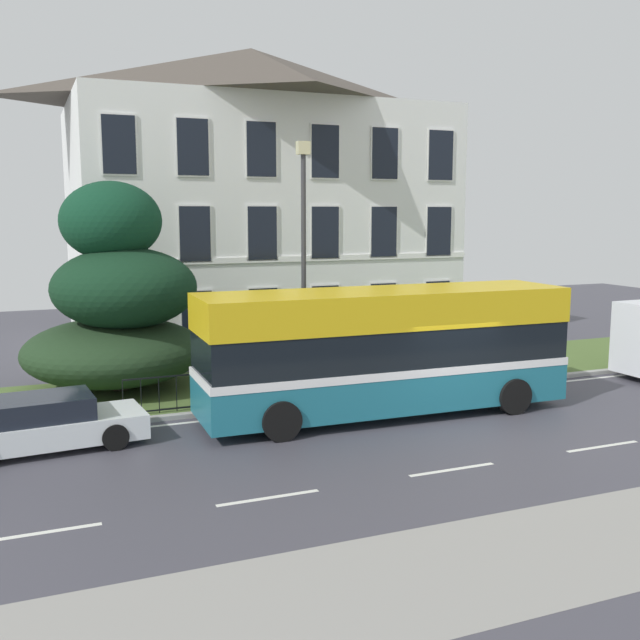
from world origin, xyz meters
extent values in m
cube|color=#403F48|center=(0.00, 0.00, -0.03)|extent=(60.00, 56.00, 0.06)
cube|color=silver|center=(0.00, 3.65, 0.00)|extent=(54.00, 0.14, 0.01)
cube|color=silver|center=(-10.00, -1.80, 0.00)|extent=(2.00, 0.12, 0.01)
cube|color=silver|center=(-6.00, -1.80, 0.00)|extent=(2.00, 0.12, 0.01)
cube|color=silver|center=(-2.00, -1.80, 0.00)|extent=(2.00, 0.12, 0.01)
cube|color=silver|center=(2.00, -1.80, 0.00)|extent=(2.00, 0.12, 0.01)
cube|color=#9E9E99|center=(0.00, 4.12, 0.06)|extent=(57.00, 0.24, 0.12)
cube|color=#4D6630|center=(0.00, 6.60, 0.06)|extent=(57.00, 4.73, 0.12)
cube|color=silver|center=(-1.02, 15.23, 4.77)|extent=(14.26, 9.79, 9.30)
pyramid|color=#4B433B|center=(-1.02, 15.23, 10.62)|extent=(14.55, 9.99, 2.39)
cube|color=white|center=(-1.02, 10.30, 3.63)|extent=(14.26, 0.06, 0.20)
cube|color=#2D333D|center=(-1.02, 10.29, 1.22)|extent=(1.10, 0.06, 2.20)
cube|color=white|center=(-6.96, 10.29, 1.69)|extent=(1.15, 0.04, 1.95)
cube|color=black|center=(-6.96, 10.27, 1.69)|extent=(1.05, 0.03, 1.85)
cube|color=white|center=(-4.59, 10.29, 1.69)|extent=(1.15, 0.04, 1.95)
cube|color=black|center=(-4.59, 10.27, 1.69)|extent=(1.05, 0.03, 1.85)
cube|color=white|center=(-2.21, 10.29, 1.69)|extent=(1.15, 0.04, 1.95)
cube|color=black|center=(-2.21, 10.27, 1.69)|extent=(1.05, 0.03, 1.85)
cube|color=white|center=(0.17, 10.29, 1.69)|extent=(1.15, 0.04, 1.95)
cube|color=black|center=(0.17, 10.27, 1.69)|extent=(1.05, 0.03, 1.85)
cube|color=white|center=(2.54, 10.29, 1.69)|extent=(1.15, 0.04, 1.95)
cube|color=black|center=(2.54, 10.27, 1.69)|extent=(1.05, 0.03, 1.85)
cube|color=white|center=(4.92, 10.29, 1.69)|extent=(1.15, 0.04, 1.95)
cube|color=black|center=(4.92, 10.27, 1.69)|extent=(1.05, 0.03, 1.85)
cube|color=white|center=(-6.96, 10.29, 4.56)|extent=(1.15, 0.04, 1.95)
cube|color=black|center=(-6.96, 10.27, 4.56)|extent=(1.05, 0.03, 1.85)
cube|color=white|center=(-4.59, 10.29, 4.56)|extent=(1.15, 0.04, 1.95)
cube|color=black|center=(-4.59, 10.27, 4.56)|extent=(1.05, 0.03, 1.85)
cube|color=white|center=(-2.21, 10.29, 4.56)|extent=(1.15, 0.04, 1.95)
cube|color=black|center=(-2.21, 10.27, 4.56)|extent=(1.05, 0.03, 1.85)
cube|color=white|center=(0.17, 10.29, 4.56)|extent=(1.15, 0.04, 1.95)
cube|color=black|center=(0.17, 10.27, 4.56)|extent=(1.05, 0.03, 1.85)
cube|color=white|center=(2.54, 10.29, 4.56)|extent=(1.15, 0.04, 1.95)
cube|color=black|center=(2.54, 10.27, 4.56)|extent=(1.05, 0.03, 1.85)
cube|color=white|center=(4.92, 10.29, 4.56)|extent=(1.15, 0.04, 1.95)
cube|color=black|center=(4.92, 10.27, 4.56)|extent=(1.05, 0.03, 1.85)
cube|color=white|center=(-6.96, 10.29, 7.42)|extent=(1.15, 0.04, 1.95)
cube|color=black|center=(-6.96, 10.27, 7.42)|extent=(1.05, 0.03, 1.85)
cube|color=white|center=(-4.59, 10.29, 7.42)|extent=(1.15, 0.04, 1.95)
cube|color=black|center=(-4.59, 10.27, 7.42)|extent=(1.05, 0.03, 1.85)
cube|color=white|center=(-2.21, 10.29, 7.42)|extent=(1.15, 0.04, 1.95)
cube|color=black|center=(-2.21, 10.27, 7.42)|extent=(1.05, 0.03, 1.85)
cube|color=white|center=(0.17, 10.29, 7.42)|extent=(1.15, 0.04, 1.95)
cube|color=black|center=(0.17, 10.27, 7.42)|extent=(1.05, 0.03, 1.85)
cube|color=white|center=(2.54, 10.29, 7.42)|extent=(1.15, 0.04, 1.95)
cube|color=black|center=(2.54, 10.27, 7.42)|extent=(1.05, 0.03, 1.85)
cube|color=white|center=(4.92, 10.29, 7.42)|extent=(1.15, 0.04, 1.95)
cube|color=black|center=(4.92, 10.27, 7.42)|extent=(1.05, 0.03, 1.85)
cube|color=black|center=(-1.02, 4.40, 1.07)|extent=(13.65, 0.04, 0.04)
cube|color=black|center=(-1.02, 4.40, 0.20)|extent=(13.65, 0.04, 0.04)
cylinder|color=black|center=(-7.85, 4.40, 0.59)|extent=(0.02, 0.02, 0.95)
cylinder|color=black|center=(-7.39, 4.40, 0.59)|extent=(0.02, 0.02, 0.95)
cylinder|color=black|center=(-6.94, 4.40, 0.59)|extent=(0.02, 0.02, 0.95)
cylinder|color=black|center=(-6.48, 4.40, 0.59)|extent=(0.02, 0.02, 0.95)
cylinder|color=black|center=(-6.03, 4.40, 0.59)|extent=(0.02, 0.02, 0.95)
cylinder|color=black|center=(-5.57, 4.40, 0.59)|extent=(0.02, 0.02, 0.95)
cylinder|color=black|center=(-5.12, 4.40, 0.59)|extent=(0.02, 0.02, 0.95)
cylinder|color=black|center=(-4.66, 4.40, 0.59)|extent=(0.02, 0.02, 0.95)
cylinder|color=black|center=(-4.21, 4.40, 0.59)|extent=(0.02, 0.02, 0.95)
cylinder|color=black|center=(-3.75, 4.40, 0.59)|extent=(0.02, 0.02, 0.95)
cylinder|color=black|center=(-3.30, 4.40, 0.59)|extent=(0.02, 0.02, 0.95)
cylinder|color=black|center=(-2.84, 4.40, 0.59)|extent=(0.02, 0.02, 0.95)
cylinder|color=black|center=(-2.39, 4.40, 0.59)|extent=(0.02, 0.02, 0.95)
cylinder|color=black|center=(-1.93, 4.40, 0.59)|extent=(0.02, 0.02, 0.95)
cylinder|color=black|center=(-1.48, 4.40, 0.59)|extent=(0.02, 0.02, 0.95)
cylinder|color=black|center=(-1.02, 4.40, 0.59)|extent=(0.02, 0.02, 0.95)
cylinder|color=black|center=(-0.57, 4.40, 0.59)|extent=(0.02, 0.02, 0.95)
cylinder|color=black|center=(-0.11, 4.40, 0.59)|extent=(0.02, 0.02, 0.95)
cylinder|color=black|center=(0.34, 4.40, 0.59)|extent=(0.02, 0.02, 0.95)
cylinder|color=black|center=(0.80, 4.40, 0.59)|extent=(0.02, 0.02, 0.95)
cylinder|color=black|center=(1.25, 4.40, 0.59)|extent=(0.02, 0.02, 0.95)
cylinder|color=black|center=(1.71, 4.40, 0.59)|extent=(0.02, 0.02, 0.95)
cylinder|color=black|center=(2.16, 4.40, 0.59)|extent=(0.02, 0.02, 0.95)
cylinder|color=black|center=(2.62, 4.40, 0.59)|extent=(0.02, 0.02, 0.95)
cylinder|color=black|center=(3.07, 4.40, 0.59)|extent=(0.02, 0.02, 0.95)
cylinder|color=black|center=(3.53, 4.40, 0.59)|extent=(0.02, 0.02, 0.95)
cylinder|color=black|center=(3.98, 4.40, 0.59)|extent=(0.02, 0.02, 0.95)
cylinder|color=black|center=(4.44, 4.40, 0.59)|extent=(0.02, 0.02, 0.95)
cylinder|color=black|center=(4.89, 4.40, 0.59)|extent=(0.02, 0.02, 0.95)
cylinder|color=black|center=(5.35, 4.40, 0.59)|extent=(0.02, 0.02, 0.95)
cylinder|color=black|center=(5.80, 4.40, 0.59)|extent=(0.02, 0.02, 0.95)
cylinder|color=#423328|center=(-7.54, 7.45, 0.90)|extent=(0.53, 0.53, 1.55)
ellipsoid|color=#1E341C|center=(-7.66, 7.69, 1.21)|extent=(5.28, 5.28, 1.97)
ellipsoid|color=black|center=(-7.34, 7.30, 3.12)|extent=(4.14, 4.14, 2.35)
ellipsoid|color=#103823|center=(-7.60, 7.65, 5.03)|extent=(2.89, 2.89, 2.28)
cube|color=#1E6A7E|center=(-1.40, 2.47, 0.81)|extent=(9.81, 2.66, 1.09)
cube|color=white|center=(-1.40, 2.47, 1.31)|extent=(9.83, 2.68, 0.20)
cube|color=black|center=(-1.40, 2.47, 1.87)|extent=(9.73, 2.62, 1.03)
cube|color=gold|center=(-1.40, 2.47, 2.84)|extent=(9.81, 2.66, 0.91)
cube|color=black|center=(3.50, 2.35, 1.82)|extent=(0.11, 2.05, 0.95)
cube|color=black|center=(3.50, 2.35, 2.80)|extent=(0.10, 1.76, 0.58)
cylinder|color=silver|center=(3.52, 3.13, 0.48)|extent=(0.04, 0.20, 0.20)
cylinder|color=silver|center=(3.48, 1.57, 0.48)|extent=(0.04, 0.20, 0.20)
cylinder|color=black|center=(1.85, 3.56, 0.48)|extent=(0.97, 0.32, 0.96)
cylinder|color=black|center=(1.79, 1.22, 0.48)|extent=(0.97, 0.32, 0.96)
cylinder|color=black|center=(-4.59, 3.71, 0.48)|extent=(0.97, 0.32, 0.96)
cylinder|color=black|center=(-4.64, 1.37, 0.48)|extent=(0.97, 0.32, 0.96)
cylinder|color=black|center=(8.34, 3.69, 0.34)|extent=(0.69, 0.25, 0.68)
cube|color=white|center=(-9.77, 2.81, 0.44)|extent=(4.51, 2.05, 0.55)
cube|color=black|center=(-10.03, 2.79, 0.96)|extent=(2.74, 1.70, 0.50)
cylinder|color=black|center=(-8.44, 3.73, 0.30)|extent=(0.61, 0.23, 0.60)
cylinder|color=black|center=(-8.31, 2.14, 0.30)|extent=(0.61, 0.23, 0.60)
cylinder|color=#333338|center=(-2.59, 5.24, 3.50)|extent=(0.14, 0.14, 6.75)
cube|color=beige|center=(-2.59, 5.24, 7.05)|extent=(0.36, 0.24, 0.36)
cylinder|color=#23472D|center=(-4.35, 5.01, 0.61)|extent=(0.50, 0.50, 0.98)
ellipsoid|color=black|center=(-4.35, 5.01, 1.19)|extent=(0.51, 0.51, 0.18)
camera|label=1|loc=(-10.00, -14.17, 5.29)|focal=40.91mm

